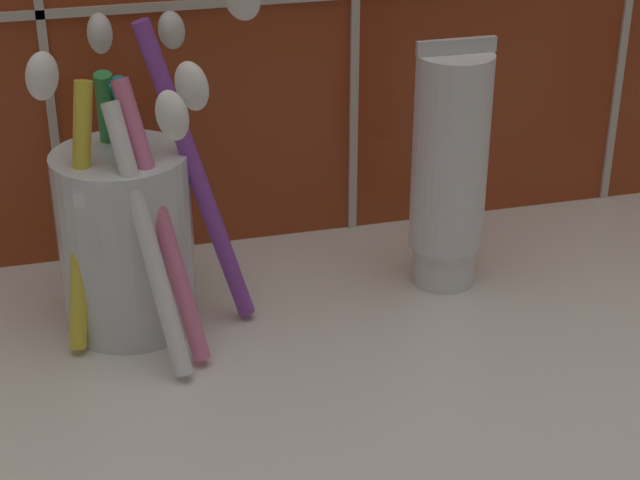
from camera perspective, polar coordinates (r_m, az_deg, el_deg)
name	(u,v)px	position (r cm, az deg, el deg)	size (l,w,h in cm)	color
sink_counter	(423,410)	(52.72, 5.51, -9.01)	(70.20, 37.80, 2.00)	silver
toothbrush_cup	(130,227)	(55.67, -10.11, 0.69)	(11.82, 15.00, 18.69)	silver
toothpaste_tube	(449,167)	(58.83, 6.92, 3.88)	(4.35, 4.14, 14.19)	white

